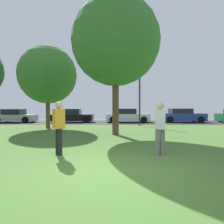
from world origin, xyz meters
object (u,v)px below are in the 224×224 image
(oak_tree_center, at_px, (48,75))
(street_lamp_post, at_px, (140,99))
(parked_car_silver, at_px, (15,116))
(parked_car_black, at_px, (72,116))
(maple_tree_far, at_px, (116,42))
(person_walking, at_px, (160,126))
(parked_car_blue, at_px, (182,116))
(parked_car_white, at_px, (127,116))
(person_catcher, at_px, (59,126))

(oak_tree_center, xyz_separation_m, street_lamp_post, (7.09, 2.14, -1.67))
(oak_tree_center, height_order, parked_car_silver, oak_tree_center)
(oak_tree_center, relative_size, parked_car_black, 1.40)
(street_lamp_post, bearing_deg, maple_tree_far, -109.68)
(person_walking, distance_m, street_lamp_post, 10.70)
(parked_car_silver, distance_m, street_lamp_post, 13.04)
(person_walking, distance_m, parked_car_black, 15.69)
(oak_tree_center, bearing_deg, parked_car_blue, 27.27)
(parked_car_blue, relative_size, street_lamp_post, 1.00)
(parked_car_silver, xyz_separation_m, parked_car_white, (11.65, 0.37, 0.03))
(parked_car_black, bearing_deg, maple_tree_far, -65.65)
(parked_car_white, bearing_deg, maple_tree_far, -97.70)
(parked_car_black, relative_size, parked_car_white, 0.96)
(parked_car_black, distance_m, street_lamp_post, 7.89)
(person_walking, bearing_deg, parked_car_black, 15.75)
(person_walking, bearing_deg, maple_tree_far, 9.82)
(maple_tree_far, relative_size, parked_car_silver, 1.86)
(person_catcher, xyz_separation_m, person_walking, (3.12, 0.02, -0.02))
(oak_tree_center, bearing_deg, street_lamp_post, 16.79)
(maple_tree_far, height_order, oak_tree_center, maple_tree_far)
(person_walking, bearing_deg, parked_car_silver, 33.35)
(oak_tree_center, height_order, person_walking, oak_tree_center)
(oak_tree_center, distance_m, person_catcher, 9.53)
(person_walking, distance_m, parked_car_blue, 15.82)
(oak_tree_center, distance_m, parked_car_blue, 14.05)
(maple_tree_far, bearing_deg, parked_car_black, 114.35)
(parked_car_black, xyz_separation_m, parked_car_blue, (11.66, 0.12, 0.03))
(person_walking, relative_size, parked_car_white, 0.36)
(maple_tree_far, xyz_separation_m, street_lamp_post, (2.12, 5.92, -2.80))
(person_walking, relative_size, parked_car_blue, 0.36)
(parked_car_white, bearing_deg, parked_car_blue, 1.32)
(parked_car_black, bearing_deg, oak_tree_center, -94.54)
(parked_car_silver, bearing_deg, person_walking, -50.69)
(maple_tree_far, relative_size, parked_car_white, 1.66)
(parked_car_white, distance_m, street_lamp_post, 4.36)
(person_walking, xyz_separation_m, street_lamp_post, (0.80, 10.58, 1.36))
(parked_car_blue, height_order, street_lamp_post, street_lamp_post)
(parked_car_white, bearing_deg, oak_tree_center, -135.88)
(person_walking, xyz_separation_m, parked_car_white, (0.02, 14.56, -0.23))
(person_catcher, relative_size, parked_car_silver, 0.41)
(parked_car_blue, bearing_deg, parked_car_silver, -178.35)
(parked_car_black, bearing_deg, street_lamp_post, -31.19)
(parked_car_white, bearing_deg, person_catcher, -102.17)
(person_walking, height_order, street_lamp_post, street_lamp_post)
(oak_tree_center, relative_size, street_lamp_post, 1.35)
(parked_car_blue, bearing_deg, person_catcher, -121.37)
(person_walking, height_order, parked_car_blue, person_walking)
(person_catcher, height_order, parked_car_white, person_catcher)
(parked_car_white, bearing_deg, parked_car_silver, -178.19)
(maple_tree_far, distance_m, parked_car_white, 10.92)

